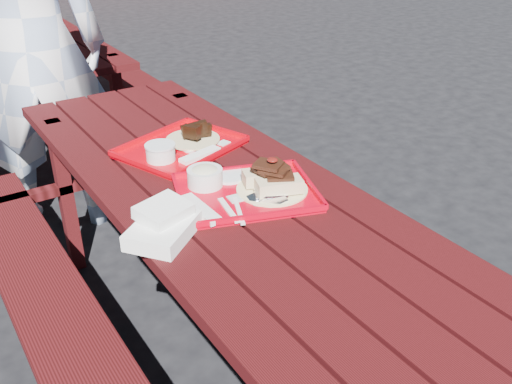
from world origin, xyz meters
TOP-DOWN VIEW (x-y plane):
  - ground at (0.00, 0.00)m, footprint 60.00×60.00m
  - picnic_table_near at (-0.00, 0.00)m, footprint 1.41×2.40m
  - picnic_table_far at (-0.00, 2.80)m, footprint 1.41×2.40m
  - near_tray at (0.03, -0.03)m, footprint 0.52×0.46m
  - far_tray at (0.01, 0.38)m, footprint 0.51×0.45m
  - white_cloth at (-0.29, -0.11)m, footprint 0.26×0.25m
  - person at (-0.23, 1.44)m, footprint 0.82×0.69m

SIDE VIEW (x-z plane):
  - ground at x=0.00m, z-range 0.00..0.00m
  - picnic_table_near at x=0.00m, z-range 0.19..0.94m
  - picnic_table_far at x=0.00m, z-range 0.19..0.94m
  - far_tray at x=0.01m, z-range 0.74..0.81m
  - near_tray at x=0.03m, z-range 0.71..0.85m
  - white_cloth at x=-0.29m, z-range 0.74..0.83m
  - person at x=-0.23m, z-range 0.00..1.92m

